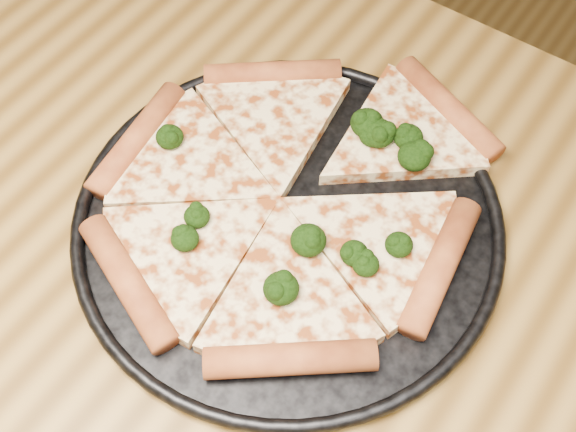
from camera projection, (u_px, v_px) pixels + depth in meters
The scene contains 4 objects.
dining_table at pixel (250, 411), 0.66m from camera, with size 1.20×0.90×0.75m.
pizza_pan at pixel (288, 221), 0.65m from camera, with size 0.37×0.37×0.02m.
pizza at pixel (287, 196), 0.65m from camera, with size 0.33×0.38×0.03m.
broccoli_florets at pixel (333, 187), 0.65m from camera, with size 0.25×0.22×0.02m.
Camera 1 is at (0.15, -0.16, 1.31)m, focal length 47.29 mm.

